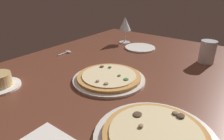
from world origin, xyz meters
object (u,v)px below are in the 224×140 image
object	(u,v)px
pizza_side	(155,136)
water_glass	(207,53)
pizza_main	(109,78)
wine_glass_far	(125,25)
spoon	(67,52)
side_plate	(140,48)

from	to	relation	value
pizza_side	water_glass	xyz separation A→B (cm)	(67.01, 3.42, 3.80)
pizza_main	wine_glass_far	distance (cm)	59.56
wine_glass_far	water_glass	bearing A→B (deg)	-96.35
water_glass	spoon	world-z (taller)	water_glass
pizza_main	wine_glass_far	world-z (taller)	wine_glass_far
pizza_side	side_plate	size ratio (longest dim) A/B	1.78
pizza_main	water_glass	distance (cm)	54.15
spoon	pizza_main	bearing A→B (deg)	-108.19
pizza_main	water_glass	bearing A→B (deg)	-31.16
pizza_side	side_plate	world-z (taller)	pizza_side
water_glass	side_plate	world-z (taller)	water_glass
pizza_main	water_glass	world-z (taller)	water_glass
spoon	pizza_side	bearing A→B (deg)	-115.27
wine_glass_far	side_plate	world-z (taller)	wine_glass_far
pizza_side	spoon	world-z (taller)	pizza_side
pizza_side	water_glass	size ratio (longest dim) A/B	2.88
pizza_side	wine_glass_far	xyz separation A→B (cm)	(73.06, 57.72, 11.03)
pizza_main	side_plate	size ratio (longest dim) A/B	1.65
pizza_main	spoon	distance (cm)	43.88
pizza_main	wine_glass_far	size ratio (longest dim) A/B	1.79
wine_glass_far	pizza_main	bearing A→B (deg)	-153.24
pizza_side	side_plate	bearing A→B (deg)	32.17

